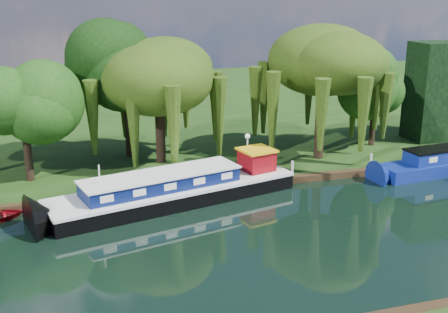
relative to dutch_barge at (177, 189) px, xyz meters
name	(u,v)px	position (x,y,z in m)	size (l,w,h in m)	color
ground	(303,237)	(5.28, -7.00, -0.81)	(120.00, 120.00, 0.00)	black
far_bank	(171,107)	(5.28, 27.00, -0.59)	(120.00, 52.00, 0.45)	black
dutch_barge	(177,189)	(0.00, 0.00, 0.00)	(15.91, 7.08, 3.28)	black
willow_left	(158,78)	(0.39, 7.08, 5.72)	(6.98, 6.98, 8.37)	black
willow_right	(322,71)	(11.80, 4.66, 6.06)	(7.22, 7.22, 8.80)	black
tree_far_left	(23,103)	(-8.64, 5.49, 4.77)	(4.65, 4.65, 7.49)	black
tree_far_mid	(126,71)	(-1.55, 9.19, 6.01)	(5.65, 5.65, 9.25)	black
tree_far_right	(376,87)	(17.48, 6.64, 4.30)	(4.13, 4.13, 6.76)	black
conifer_hedge	(445,91)	(24.28, 7.00, 3.64)	(6.00, 3.00, 8.00)	black
lamppost	(247,142)	(5.78, 3.50, 1.61)	(0.36, 0.36, 2.56)	silver
mooring_posts	(243,173)	(4.78, 1.40, 0.14)	(19.16, 0.16, 1.00)	silver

